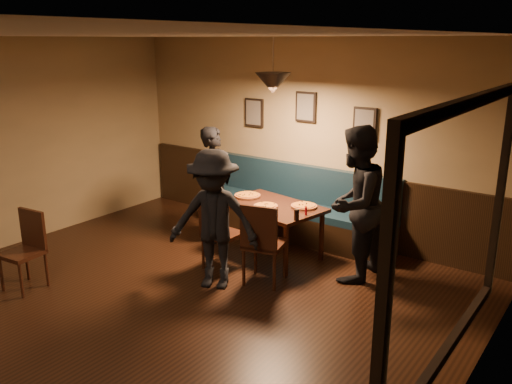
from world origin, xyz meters
TOP-DOWN VIEW (x-y plane):
  - floor at (0.00, 0.00)m, footprint 7.00×7.00m
  - ceiling at (0.00, 0.00)m, footprint 7.00×7.00m
  - wall_back at (0.00, 3.50)m, footprint 6.00×0.00m
  - wall_right at (3.00, 0.00)m, footprint 0.00×7.00m
  - wainscot at (0.00, 3.47)m, footprint 5.88×0.06m
  - booth_bench at (0.00, 3.20)m, footprint 3.00×0.60m
  - window_frame at (2.96, 0.50)m, footprint 0.06×2.56m
  - window_glass at (2.93, 0.50)m, footprint 0.00×2.40m
  - picture_left at (-0.90, 3.47)m, footprint 0.32×0.04m
  - picture_center at (0.00, 3.47)m, footprint 0.32×0.04m
  - picture_right at (0.90, 3.47)m, footprint 0.32×0.04m
  - pendant_lamp at (0.13, 2.45)m, footprint 0.44×0.44m
  - dining_table at (0.13, 2.45)m, footprint 1.42×1.05m
  - chair_near_left at (-0.12, 1.75)m, footprint 0.42×0.42m
  - chair_near_right at (0.52, 1.73)m, footprint 0.53×0.53m
  - diner_left at (-0.84, 2.46)m, footprint 0.49×0.66m
  - diner_right at (1.30, 2.44)m, footprint 0.73×0.92m
  - diner_front at (0.12, 1.30)m, footprint 1.19×0.95m
  - pizza_a at (-0.34, 2.55)m, footprint 0.41×0.41m
  - pizza_b at (0.13, 2.31)m, footprint 0.35×0.35m
  - pizza_c at (0.52, 2.60)m, footprint 0.39×0.39m
  - soda_glass at (0.70, 2.13)m, footprint 0.07×0.07m
  - tabasco_bottle at (0.70, 2.36)m, footprint 0.04×0.04m
  - napkin_a at (-0.40, 2.71)m, footprint 0.20×0.20m
  - napkin_b at (-0.45, 2.14)m, footprint 0.15×0.15m
  - cutlery_set at (0.11, 2.11)m, footprint 0.18×0.08m
  - cafe_chair_far at (-1.60, -0.04)m, footprint 0.44×0.44m

SIDE VIEW (x-z plane):
  - floor at x=0.00m, z-range 0.00..0.00m
  - dining_table at x=0.13m, z-range 0.00..0.70m
  - cafe_chair_far at x=-1.60m, z-range 0.00..0.90m
  - chair_near_left at x=-0.12m, z-range 0.00..0.93m
  - chair_near_right at x=0.52m, z-range 0.00..0.99m
  - wainscot at x=0.00m, z-range 0.00..1.00m
  - booth_bench at x=0.00m, z-range 0.00..1.00m
  - cutlery_set at x=0.11m, z-range 0.70..0.70m
  - napkin_b at x=-0.45m, z-range 0.70..0.70m
  - napkin_a at x=-0.40m, z-range 0.70..0.70m
  - pizza_b at x=0.13m, z-range 0.70..0.73m
  - pizza_c at x=0.52m, z-range 0.70..0.73m
  - pizza_a at x=-0.34m, z-range 0.70..0.74m
  - tabasco_bottle at x=0.70m, z-range 0.70..0.82m
  - soda_glass at x=0.70m, z-range 0.70..0.83m
  - diner_front at x=0.12m, z-range 0.00..1.61m
  - diner_left at x=-0.84m, z-range 0.00..1.62m
  - diner_right at x=1.30m, z-range 0.00..1.84m
  - wall_back at x=0.00m, z-range -1.60..4.40m
  - wall_right at x=3.00m, z-range -2.10..4.90m
  - window_frame at x=2.96m, z-range 0.57..2.43m
  - window_glass at x=2.93m, z-range 0.30..2.70m
  - picture_left at x=-0.90m, z-range 1.49..1.91m
  - picture_right at x=0.90m, z-range 1.49..1.91m
  - picture_center at x=0.00m, z-range 1.64..2.06m
  - pendant_lamp at x=0.13m, z-range 2.12..2.38m
  - ceiling at x=0.00m, z-range 2.80..2.80m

